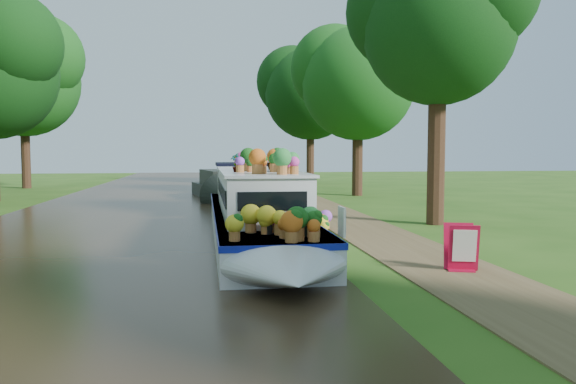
{
  "coord_description": "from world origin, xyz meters",
  "views": [
    {
      "loc": [
        -3.57,
        -14.21,
        2.35
      ],
      "look_at": [
        -1.43,
        0.28,
        1.3
      ],
      "focal_mm": 35.0,
      "sensor_mm": 36.0,
      "label": 1
    }
  ],
  "objects_px": {
    "plant_boat": "(257,209)",
    "pedestrian_dark": "(280,175)",
    "pedestrian_pink": "(275,176)",
    "second_boat": "(222,187)",
    "sandwich_board": "(461,249)"
  },
  "relations": [
    {
      "from": "plant_boat",
      "to": "pedestrian_dark",
      "type": "xyz_separation_m",
      "value": [
        3.07,
        18.75,
        0.11
      ]
    },
    {
      "from": "pedestrian_pink",
      "to": "pedestrian_dark",
      "type": "bearing_deg",
      "value": -83.95
    },
    {
      "from": "second_boat",
      "to": "sandwich_board",
      "type": "bearing_deg",
      "value": -87.07
    },
    {
      "from": "sandwich_board",
      "to": "pedestrian_dark",
      "type": "distance_m",
      "value": 23.03
    },
    {
      "from": "sandwich_board",
      "to": "plant_boat",
      "type": "bearing_deg",
      "value": 147.57
    },
    {
      "from": "sandwich_board",
      "to": "pedestrian_pink",
      "type": "xyz_separation_m",
      "value": [
        -0.64,
        24.68,
        0.39
      ]
    },
    {
      "from": "pedestrian_pink",
      "to": "pedestrian_dark",
      "type": "height_order",
      "value": "pedestrian_dark"
    },
    {
      "from": "pedestrian_dark",
      "to": "pedestrian_pink",
      "type": "bearing_deg",
      "value": 71.18
    },
    {
      "from": "second_boat",
      "to": "pedestrian_dark",
      "type": "distance_m",
      "value": 6.14
    },
    {
      "from": "plant_boat",
      "to": "sandwich_board",
      "type": "xyz_separation_m",
      "value": [
        3.63,
        -4.27,
        -0.41
      ]
    },
    {
      "from": "second_boat",
      "to": "sandwich_board",
      "type": "distance_m",
      "value": 18.51
    },
    {
      "from": "second_boat",
      "to": "pedestrian_pink",
      "type": "distance_m",
      "value": 7.5
    },
    {
      "from": "plant_boat",
      "to": "second_boat",
      "type": "relative_size",
      "value": 1.77
    },
    {
      "from": "plant_boat",
      "to": "pedestrian_dark",
      "type": "relative_size",
      "value": 7.26
    },
    {
      "from": "sandwich_board",
      "to": "pedestrian_dark",
      "type": "bearing_deg",
      "value": 108.61
    }
  ]
}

